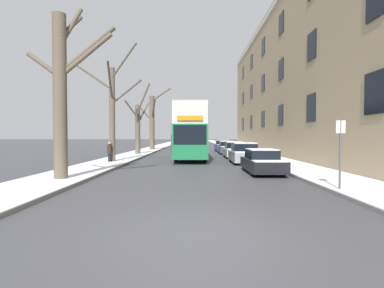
{
  "coord_description": "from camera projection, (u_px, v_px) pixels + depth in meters",
  "views": [
    {
      "loc": [
        -0.03,
        -6.1,
        2.0
      ],
      "look_at": [
        -0.2,
        14.33,
        1.43
      ],
      "focal_mm": 28.0,
      "sensor_mm": 36.0,
      "label": 1
    }
  ],
  "objects": [
    {
      "name": "ground_plane",
      "position": [
        196.0,
        233.0,
        6.16
      ],
      "size": [
        320.0,
        320.0,
        0.0
      ],
      "primitive_type": "plane",
      "color": "#424247"
    },
    {
      "name": "sidewalk_left",
      "position": [
        164.0,
        145.0,
        59.18
      ],
      "size": [
        2.92,
        130.0,
        0.16
      ],
      "color": "slate",
      "rests_on": "ground"
    },
    {
      "name": "sidewalk_right",
      "position": [
        226.0,
        145.0,
        59.08
      ],
      "size": [
        2.92,
        130.0,
        0.16
      ],
      "color": "slate",
      "rests_on": "ground"
    },
    {
      "name": "terrace_facade_right",
      "position": [
        317.0,
        80.0,
        29.65
      ],
      "size": [
        9.1,
        46.87,
        15.04
      ],
      "color": "tan",
      "rests_on": "ground"
    },
    {
      "name": "bare_tree_left_0",
      "position": [
        63.0,
        89.0,
        12.86
      ],
      "size": [
        3.83,
        1.99,
        7.74
      ],
      "color": "brown",
      "rests_on": "ground"
    },
    {
      "name": "bare_tree_left_1",
      "position": [
        112.0,
        109.0,
        21.46
      ],
      "size": [
        5.1,
        2.9,
        8.47
      ],
      "color": "brown",
      "rests_on": "ground"
    },
    {
      "name": "bare_tree_left_2",
      "position": [
        138.0,
        126.0,
        30.64
      ],
      "size": [
        2.58,
        2.69,
        7.34
      ],
      "color": "brown",
      "rests_on": "ground"
    },
    {
      "name": "bare_tree_left_3",
      "position": [
        152.0,
        121.0,
        40.07
      ],
      "size": [
        4.59,
        3.65,
        8.63
      ],
      "color": "brown",
      "rests_on": "ground"
    },
    {
      "name": "double_decker_bus",
      "position": [
        191.0,
        130.0,
        25.91
      ],
      "size": [
        2.55,
        11.04,
        4.46
      ],
      "color": "#1E7A47",
      "rests_on": "ground"
    },
    {
      "name": "parked_car_0",
      "position": [
        262.0,
        162.0,
        15.97
      ],
      "size": [
        1.71,
        4.05,
        1.29
      ],
      "color": "black",
      "rests_on": "ground"
    },
    {
      "name": "parked_car_1",
      "position": [
        244.0,
        154.0,
        21.74
      ],
      "size": [
        1.9,
        3.9,
        1.5
      ],
      "color": "#9EA3AD",
      "rests_on": "ground"
    },
    {
      "name": "parked_car_2",
      "position": [
        234.0,
        150.0,
        27.14
      ],
      "size": [
        1.75,
        3.98,
        1.46
      ],
      "color": "silver",
      "rests_on": "ground"
    },
    {
      "name": "parked_car_3",
      "position": [
        227.0,
        148.0,
        33.26
      ],
      "size": [
        1.81,
        4.27,
        1.41
      ],
      "color": "#474C56",
      "rests_on": "ground"
    },
    {
      "name": "parked_car_4",
      "position": [
        222.0,
        146.0,
        38.72
      ],
      "size": [
        1.85,
        4.0,
        1.45
      ],
      "color": "navy",
      "rests_on": "ground"
    },
    {
      "name": "oncoming_van",
      "position": [
        180.0,
        142.0,
        39.35
      ],
      "size": [
        1.98,
        5.27,
        2.14
      ],
      "color": "#333842",
      "rests_on": "ground"
    },
    {
      "name": "pedestrian_left_sidewalk",
      "position": [
        109.0,
        152.0,
        21.26
      ],
      "size": [
        0.34,
        0.34,
        1.57
      ],
      "rotation": [
        0.0,
        0.0,
        2.2
      ],
      "color": "black",
      "rests_on": "ground"
    },
    {
      "name": "street_sign_post",
      "position": [
        340.0,
        151.0,
        10.29
      ],
      "size": [
        0.32,
        0.07,
        2.56
      ],
      "color": "#4C4F54",
      "rests_on": "ground"
    }
  ]
}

